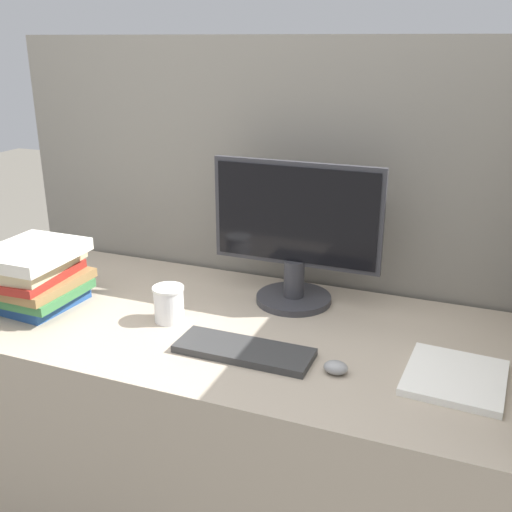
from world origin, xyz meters
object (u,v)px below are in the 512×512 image
at_px(monitor, 295,238).
at_px(keyboard, 244,351).
at_px(book_stack, 37,275).
at_px(mouse, 336,368).
at_px(coffee_cup, 169,304).

bearing_deg(monitor, keyboard, -92.58).
bearing_deg(book_stack, keyboard, -3.46).
relative_size(monitor, book_stack, 1.69).
distance_m(mouse, book_stack, 0.95).
relative_size(mouse, coffee_cup, 0.57).
bearing_deg(coffee_cup, mouse, -11.54).
height_order(monitor, keyboard, monitor).
height_order(keyboard, mouse, mouse).
height_order(keyboard, coffee_cup, coffee_cup).
height_order(monitor, mouse, monitor).
bearing_deg(mouse, book_stack, 177.12).
distance_m(monitor, book_stack, 0.79).
xyz_separation_m(mouse, coffee_cup, (-0.52, 0.11, 0.04)).
bearing_deg(coffee_cup, book_stack, -171.87).
height_order(mouse, coffee_cup, coffee_cup).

